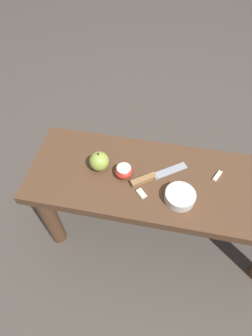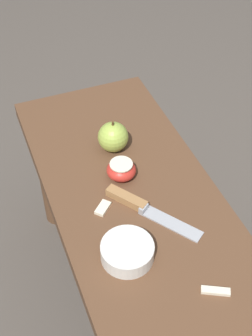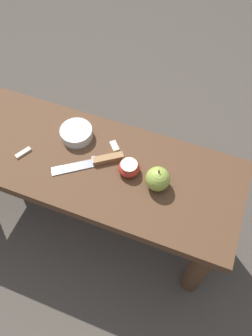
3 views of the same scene
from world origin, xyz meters
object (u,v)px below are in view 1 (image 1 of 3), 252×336
(apple_whole, at_px, (99,161))
(apple_cut, at_px, (124,171))
(knife, at_px, (151,177))
(wooden_bench, at_px, (165,193))
(bowl, at_px, (180,197))

(apple_whole, xyz_separation_m, apple_cut, (-0.10, 0.02, -0.02))
(apple_whole, distance_m, apple_cut, 0.10)
(knife, distance_m, apple_cut, 0.11)
(wooden_bench, xyz_separation_m, apple_cut, (0.17, 0.01, 0.12))
(apple_whole, height_order, apple_cut, apple_whole)
(wooden_bench, relative_size, apple_cut, 15.49)
(wooden_bench, distance_m, knife, 0.13)
(apple_cut, xyz_separation_m, bowl, (-0.22, 0.07, -0.00))
(wooden_bench, distance_m, bowl, 0.15)
(wooden_bench, bearing_deg, bowl, 122.17)
(apple_whole, bearing_deg, wooden_bench, 178.10)
(bowl, bearing_deg, knife, -32.73)
(apple_cut, distance_m, bowl, 0.23)
(apple_whole, height_order, bowl, apple_whole)
(knife, relative_size, apple_cut, 3.00)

